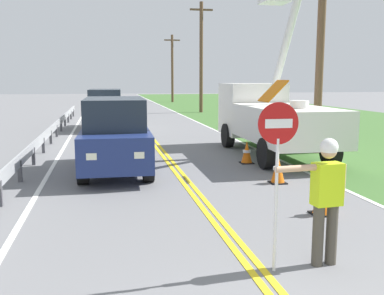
{
  "coord_description": "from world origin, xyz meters",
  "views": [
    {
      "loc": [
        -2.01,
        -2.52,
        2.63
      ],
      "look_at": [
        -0.22,
        6.48,
        1.2
      ],
      "focal_mm": 41.24,
      "sensor_mm": 36.0,
      "label": 1
    }
  ],
  "objects": [
    {
      "name": "grass_verge_right",
      "position": [
        11.6,
        20.0,
        0.0
      ],
      "size": [
        16.0,
        110.0,
        0.01
      ],
      "primitive_type": "cube",
      "color": "#3D662D",
      "rests_on": "ground"
    },
    {
      "name": "centerline_yellow_left",
      "position": [
        -0.09,
        20.0,
        0.01
      ],
      "size": [
        0.11,
        110.0,
        0.01
      ],
      "primitive_type": "cube",
      "color": "yellow",
      "rests_on": "ground"
    },
    {
      "name": "centerline_yellow_right",
      "position": [
        0.09,
        20.0,
        0.01
      ],
      "size": [
        0.11,
        110.0,
        0.01
      ],
      "primitive_type": "cube",
      "color": "yellow",
      "rests_on": "ground"
    },
    {
      "name": "edge_line_right",
      "position": [
        3.6,
        20.0,
        0.01
      ],
      "size": [
        0.12,
        110.0,
        0.01
      ],
      "primitive_type": "cube",
      "color": "silver",
      "rests_on": "ground"
    },
    {
      "name": "edge_line_left",
      "position": [
        -3.6,
        20.0,
        0.01
      ],
      "size": [
        0.12,
        110.0,
        0.01
      ],
      "primitive_type": "cube",
      "color": "silver",
      "rests_on": "ground"
    },
    {
      "name": "flagger_worker",
      "position": [
        1.0,
        2.98,
        1.05
      ],
      "size": [
        1.09,
        0.27,
        1.83
      ],
      "color": "#474238",
      "rests_on": "ground"
    },
    {
      "name": "stop_sign_paddle",
      "position": [
        0.23,
        2.92,
        1.71
      ],
      "size": [
        0.56,
        0.04,
        2.33
      ],
      "color": "silver",
      "rests_on": "ground"
    },
    {
      "name": "utility_bucket_truck",
      "position": [
        3.7,
        12.15,
        1.43
      ],
      "size": [
        2.71,
        6.82,
        5.95
      ],
      "color": "white",
      "rests_on": "ground"
    },
    {
      "name": "oncoming_suv_nearest",
      "position": [
        -1.73,
        10.07,
        1.06
      ],
      "size": [
        2.01,
        4.65,
        2.1
      ],
      "color": "navy",
      "rests_on": "ground"
    },
    {
      "name": "oncoming_suv_second",
      "position": [
        -1.95,
        21.39,
        1.06
      ],
      "size": [
        2.07,
        4.67,
        2.1
      ],
      "color": "silver",
      "rests_on": "ground"
    },
    {
      "name": "utility_pole_near",
      "position": [
        5.43,
        11.97,
        4.06
      ],
      "size": [
        1.8,
        0.28,
        7.76
      ],
      "color": "brown",
      "rests_on": "ground"
    },
    {
      "name": "utility_pole_mid",
      "position": [
        5.58,
        31.94,
        4.45
      ],
      "size": [
        1.8,
        0.28,
        8.54
      ],
      "color": "brown",
      "rests_on": "ground"
    },
    {
      "name": "utility_pole_far",
      "position": [
        5.78,
        48.26,
        3.98
      ],
      "size": [
        1.8,
        0.28,
        7.61
      ],
      "color": "brown",
      "rests_on": "ground"
    },
    {
      "name": "traffic_cone_lead",
      "position": [
        2.11,
        5.16,
        0.34
      ],
      "size": [
        0.4,
        0.4,
        0.7
      ],
      "color": "orange",
      "rests_on": "ground"
    },
    {
      "name": "traffic_cone_mid",
      "position": [
        2.28,
        7.82,
        0.34
      ],
      "size": [
        0.4,
        0.4,
        0.7
      ],
      "color": "orange",
      "rests_on": "ground"
    },
    {
      "name": "traffic_cone_tail",
      "position": [
        2.34,
        10.54,
        0.34
      ],
      "size": [
        0.4,
        0.4,
        0.7
      ],
      "color": "orange",
      "rests_on": "ground"
    },
    {
      "name": "guardrail_left_shoulder",
      "position": [
        -4.2,
        14.98,
        0.52
      ],
      "size": [
        0.1,
        32.0,
        0.71
      ],
      "color": "#9EA0A3",
      "rests_on": "ground"
    }
  ]
}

